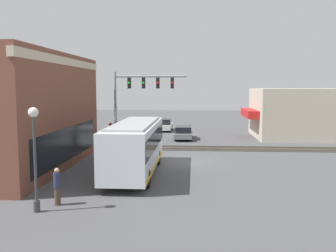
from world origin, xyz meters
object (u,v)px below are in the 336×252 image
Objects in this scene: city_bus at (135,146)px; streetlamp at (35,150)px; crossing_signal at (116,124)px; pedestrian_by_lamp at (57,186)px; parked_car_grey at (184,133)px; parked_car_white at (164,125)px; pedestrian_at_crossing at (120,140)px.

streetlamp reaches higher than city_bus.
crossing_signal reaches higher than pedestrian_by_lamp.
parked_car_grey is 22.99m from pedestrian_by_lamp.
streetlamp reaches higher than pedestrian_by_lamp.
streetlamp is at bearing 174.05° from parked_car_white.
pedestrian_by_lamp is at bearing 174.93° from parked_car_white.
crossing_signal is at bearing 144.55° from parked_car_grey.
city_bus is at bearing -162.41° from pedestrian_at_crossing.
pedestrian_at_crossing is (8.45, 2.68, -0.89)m from city_bus.
pedestrian_at_crossing is (0.29, -0.27, -1.38)m from crossing_signal.
streetlamp is (-15.60, 0.26, 0.46)m from crossing_signal.
streetlamp is 2.59× the size of pedestrian_at_crossing.
parked_car_grey is 9.17m from pedestrian_at_crossing.
pedestrian_by_lamp is (-29.75, 2.64, 0.20)m from parked_car_white.
parked_car_white is 2.66× the size of pedestrian_by_lamp.
pedestrian_at_crossing is at bearing -42.50° from crossing_signal.
crossing_signal is (8.15, 2.95, 0.49)m from city_bus.
pedestrian_by_lamp is at bearing -179.85° from pedestrian_at_crossing.
streetlamp is 2.19m from pedestrian_by_lamp.
city_bus is 8.16m from streetlamp.
crossing_signal is at bearing 169.00° from parked_car_white.
city_bus reaches higher than pedestrian_by_lamp.
streetlamp is 2.62× the size of pedestrian_by_lamp.
crossing_signal reaches higher than parked_car_white.
crossing_signal is 15.52m from parked_car_white.
crossing_signal is 9.70m from parked_car_grey.
city_bus is 16.19m from parked_car_grey.
streetlamp is at bearing 156.70° from city_bus.
parked_car_grey is 2.65× the size of pedestrian_at_crossing.
city_bus is at bearing 170.74° from parked_car_grey.
parked_car_white is at bearing -5.07° from pedestrian_by_lamp.
streetlamp reaches higher than crossing_signal.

